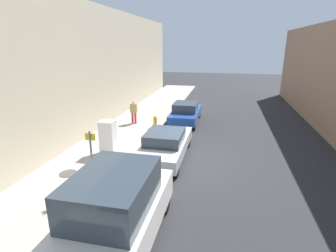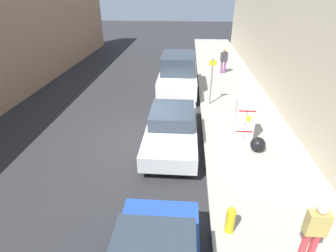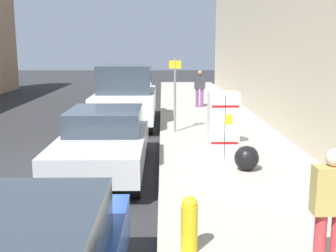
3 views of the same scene
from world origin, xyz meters
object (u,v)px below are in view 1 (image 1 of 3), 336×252
(pedestrian_standing_near, at_px, (134,111))
(parked_van_white, at_px, (115,212))
(street_sign_post, at_px, (92,159))
(trash_bag, at_px, (108,142))
(parked_hatchback_blue, at_px, (186,113))
(fire_hydrant, at_px, (155,121))
(parked_sedan_silver, at_px, (166,144))
(discarded_refrigerator, at_px, (108,137))

(pedestrian_standing_near, distance_m, parked_van_white, 10.94)
(street_sign_post, relative_size, trash_bag, 4.29)
(pedestrian_standing_near, distance_m, parked_hatchback_blue, 3.50)
(fire_hydrant, bearing_deg, pedestrian_standing_near, 160.31)
(street_sign_post, distance_m, parked_sedan_silver, 4.12)
(street_sign_post, distance_m, fire_hydrant, 7.89)
(discarded_refrigerator, relative_size, parked_hatchback_blue, 0.39)
(parked_van_white, height_order, parked_hatchback_blue, parked_van_white)
(parked_sedan_silver, bearing_deg, discarded_refrigerator, -173.29)
(parked_van_white, distance_m, parked_hatchback_blue, 11.77)
(pedestrian_standing_near, relative_size, parked_sedan_silver, 0.33)
(trash_bag, bearing_deg, parked_van_white, -63.49)
(pedestrian_standing_near, relative_size, parked_hatchback_blue, 0.36)
(trash_bag, distance_m, parked_van_white, 7.00)
(discarded_refrigerator, relative_size, fire_hydrant, 2.14)
(parked_hatchback_blue, bearing_deg, discarded_refrigerator, -113.12)
(street_sign_post, bearing_deg, parked_hatchback_blue, 80.13)
(street_sign_post, height_order, fire_hydrant, street_sign_post)
(trash_bag, bearing_deg, street_sign_post, -71.26)
(fire_hydrant, distance_m, trash_bag, 3.93)
(discarded_refrigerator, distance_m, parked_sedan_silver, 2.73)
(fire_hydrant, bearing_deg, parked_hatchback_blue, 48.87)
(trash_bag, distance_m, pedestrian_standing_near, 4.25)
(street_sign_post, height_order, parked_hatchback_blue, street_sign_post)
(street_sign_post, distance_m, pedestrian_standing_near, 8.55)
(pedestrian_standing_near, height_order, parked_van_white, parked_van_white)
(parked_sedan_silver, distance_m, parked_hatchback_blue, 6.02)
(fire_hydrant, distance_m, parked_sedan_silver, 4.46)
(discarded_refrigerator, relative_size, parked_van_white, 0.34)
(street_sign_post, relative_size, parked_hatchback_blue, 0.55)
(street_sign_post, xyz_separation_m, parked_van_white, (1.69, -2.05, -0.38))
(pedestrian_standing_near, bearing_deg, parked_sedan_silver, -125.65)
(trash_bag, bearing_deg, discarded_refrigerator, -63.55)
(fire_hydrant, distance_m, parked_van_white, 10.03)
(street_sign_post, height_order, trash_bag, street_sign_post)
(fire_hydrant, relative_size, parked_hatchback_blue, 0.18)
(discarded_refrigerator, height_order, parked_hatchback_blue, discarded_refrigerator)
(street_sign_post, bearing_deg, discarded_refrigerator, 106.75)
(discarded_refrigerator, relative_size, pedestrian_standing_near, 1.06)
(pedestrian_standing_near, bearing_deg, parked_van_white, -142.92)
(parked_van_white, bearing_deg, trash_bag, 116.51)
(discarded_refrigerator, bearing_deg, parked_van_white, -63.48)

